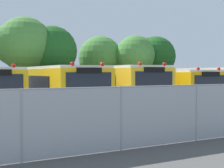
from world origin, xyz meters
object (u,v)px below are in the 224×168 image
Objects in this scene: tree_4 at (101,59)px; tree_5 at (136,54)px; school_bus_1 at (50,88)px; tree_6 at (154,55)px; school_bus_4 at (189,85)px; tree_3 at (54,51)px; school_bus_3 at (150,87)px; school_bus_2 at (104,86)px; tree_2 at (22,44)px; traffic_cone at (204,125)px.

tree_4 is 1.00× the size of tree_5.
school_bus_1 is 16.25m from tree_6.
school_bus_4 is at bearing -78.46° from tree_4.
tree_3 is 1.05× the size of tree_6.
school_bus_3 is at bearing -125.70° from tree_6.
tree_4 is (4.63, 10.15, 2.18)m from school_bus_2.
school_bus_1 is 1.65× the size of tree_2.
tree_5 reaches higher than school_bus_1.
tree_6 is (10.41, 0.47, -0.11)m from tree_3.
traffic_cone is at bearing 113.82° from school_bus_1.
school_bus_1 is 0.98× the size of school_bus_3.
school_bus_1 is at bearing 114.30° from traffic_cone.
school_bus_3 is at bearing -179.54° from school_bus_1.
school_bus_4 is 9.81m from tree_6.
school_bus_2 is at bearing -178.58° from school_bus_1.
tree_3 reaches higher than school_bus_2.
school_bus_4 is 13.40m from tree_2.
school_bus_4 is 1.56× the size of tree_2.
tree_2 is at bearing -67.78° from school_bus_2.
traffic_cone is at bearing -112.78° from tree_5.
tree_2 is 17.68m from traffic_cone.
school_bus_4 is (10.07, 0.15, -0.01)m from school_bus_1.
school_bus_2 is 11.37m from tree_4.
tree_3 is (-7.25, 8.45, 2.69)m from school_bus_4.
school_bus_1 is 13.49m from tree_5.
school_bus_4 reaches higher than traffic_cone.
school_bus_3 is at bearing 69.44° from traffic_cone.
tree_5 is (2.50, -2.20, 0.39)m from tree_4.
tree_5 is 2.91m from tree_6.
tree_6 is at bearing 20.27° from tree_5.
tree_3 is 11.06× the size of traffic_cone.
school_bus_4 is at bearing -109.51° from tree_6.
tree_6 reaches higher than tree_4.
tree_2 is 1.17× the size of tree_4.
school_bus_3 is 9.77m from tree_3.
school_bus_1 is 1.80× the size of tree_3.
school_bus_3 is 10.48m from tree_4.
tree_6 reaches higher than school_bus_1.
school_bus_1 is 9.18m from tree_2.
tree_5 is at bearing -113.65° from school_bus_3.
traffic_cone is at bearing -78.18° from tree_2.
tree_3 is at bearing -49.75° from school_bus_4.
tree_4 reaches higher than school_bus_2.
tree_5 is (0.43, 7.91, 2.60)m from school_bus_4.
school_bus_2 is 1.99× the size of tree_5.
tree_6 reaches higher than school_bus_3.
tree_4 reaches higher than school_bus_1.
school_bus_1 is at bearing 2.31° from school_bus_3.
tree_4 is (7.83, 1.64, -0.93)m from tree_2.
school_bus_3 is 11.25m from tree_2.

